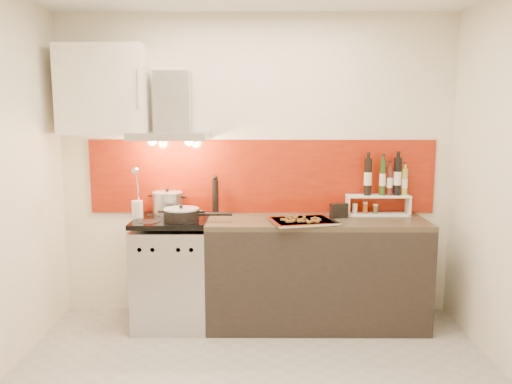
{
  "coord_description": "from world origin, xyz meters",
  "views": [
    {
      "loc": [
        0.02,
        -2.93,
        1.74
      ],
      "look_at": [
        0.0,
        0.95,
        1.15
      ],
      "focal_mm": 35.0,
      "sensor_mm": 36.0,
      "label": 1
    }
  ],
  "objects_px": {
    "stock_pot": "(168,203)",
    "saute_pan": "(182,214)",
    "baking_tray": "(302,221)",
    "counter": "(316,272)",
    "range_stove": "(173,273)",
    "pepper_mill": "(215,196)"
  },
  "relations": [
    {
      "from": "range_stove",
      "to": "stock_pot",
      "type": "distance_m",
      "value": 0.6
    },
    {
      "from": "counter",
      "to": "pepper_mill",
      "type": "relative_size",
      "value": 5.23
    },
    {
      "from": "saute_pan",
      "to": "baking_tray",
      "type": "height_order",
      "value": "saute_pan"
    },
    {
      "from": "counter",
      "to": "baking_tray",
      "type": "distance_m",
      "value": 0.5
    },
    {
      "from": "counter",
      "to": "pepper_mill",
      "type": "distance_m",
      "value": 1.07
    },
    {
      "from": "baking_tray",
      "to": "counter",
      "type": "bearing_deg",
      "value": 46.28
    },
    {
      "from": "range_stove",
      "to": "saute_pan",
      "type": "distance_m",
      "value": 0.54
    },
    {
      "from": "counter",
      "to": "stock_pot",
      "type": "relative_size",
      "value": 6.93
    },
    {
      "from": "baking_tray",
      "to": "stock_pot",
      "type": "bearing_deg",
      "value": 163.89
    },
    {
      "from": "pepper_mill",
      "to": "baking_tray",
      "type": "distance_m",
      "value": 0.8
    },
    {
      "from": "counter",
      "to": "baking_tray",
      "type": "height_order",
      "value": "baking_tray"
    },
    {
      "from": "range_stove",
      "to": "pepper_mill",
      "type": "relative_size",
      "value": 2.64
    },
    {
      "from": "range_stove",
      "to": "pepper_mill",
      "type": "height_order",
      "value": "pepper_mill"
    },
    {
      "from": "counter",
      "to": "saute_pan",
      "type": "height_order",
      "value": "saute_pan"
    },
    {
      "from": "range_stove",
      "to": "saute_pan",
      "type": "relative_size",
      "value": 1.65
    },
    {
      "from": "baking_tray",
      "to": "saute_pan",
      "type": "bearing_deg",
      "value": 177.97
    },
    {
      "from": "saute_pan",
      "to": "baking_tray",
      "type": "xyz_separation_m",
      "value": [
        0.96,
        -0.03,
        -0.04
      ]
    },
    {
      "from": "counter",
      "to": "pepper_mill",
      "type": "bearing_deg",
      "value": 167.84
    },
    {
      "from": "saute_pan",
      "to": "pepper_mill",
      "type": "relative_size",
      "value": 1.6
    },
    {
      "from": "range_stove",
      "to": "pepper_mill",
      "type": "bearing_deg",
      "value": 28.23
    },
    {
      "from": "range_stove",
      "to": "saute_pan",
      "type": "xyz_separation_m",
      "value": [
        0.11,
        -0.1,
        0.52
      ]
    },
    {
      "from": "stock_pot",
      "to": "saute_pan",
      "type": "relative_size",
      "value": 0.47
    }
  ]
}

